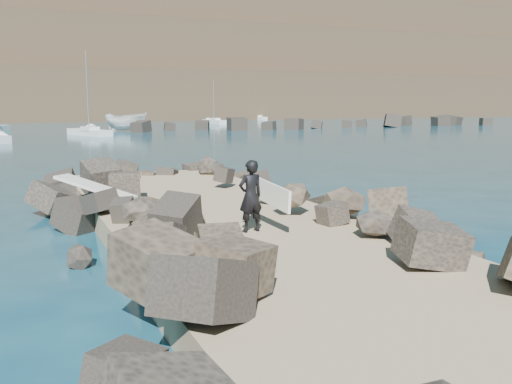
% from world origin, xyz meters
% --- Properties ---
extents(ground, '(800.00, 800.00, 0.00)m').
position_xyz_m(ground, '(0.00, 0.00, 0.00)').
color(ground, '#0F384C').
rests_on(ground, ground).
extents(jetty, '(6.00, 26.00, 0.60)m').
position_xyz_m(jetty, '(0.00, -2.00, 0.30)').
color(jetty, '#8C7759').
rests_on(jetty, ground).
extents(riprap_left, '(2.60, 22.00, 1.00)m').
position_xyz_m(riprap_left, '(-2.90, -1.50, 0.50)').
color(riprap_left, black).
rests_on(riprap_left, ground).
extents(riprap_right, '(2.60, 22.00, 1.00)m').
position_xyz_m(riprap_right, '(2.90, -1.50, 0.50)').
color(riprap_right, black).
rests_on(riprap_right, ground).
extents(breakwater_secondary, '(52.00, 4.00, 1.20)m').
position_xyz_m(breakwater_secondary, '(35.00, 55.00, 0.60)').
color(breakwater_secondary, black).
rests_on(breakwater_secondary, ground).
extents(headland, '(360.00, 140.00, 32.00)m').
position_xyz_m(headland, '(10.00, 160.00, 16.00)').
color(headland, '#2D4919').
rests_on(headland, ground).
extents(surfboard_resting, '(2.12, 2.18, 0.08)m').
position_xyz_m(surfboard_resting, '(-2.89, 3.49, 1.04)').
color(surfboard_resting, silver).
rests_on(surfboard_resting, riprap_left).
extents(boat_imported, '(5.70, 5.55, 2.23)m').
position_xyz_m(boat_imported, '(7.96, 57.69, 1.12)').
color(boat_imported, white).
rests_on(boat_imported, ground).
extents(surfer_with_board, '(0.83, 2.01, 1.62)m').
position_xyz_m(surfer_with_board, '(-0.05, -0.96, 1.41)').
color(surfer_with_board, black).
rests_on(surfer_with_board, jetty).
extents(sailboat_c, '(3.93, 7.44, 8.80)m').
position_xyz_m(sailboat_c, '(2.61, 49.70, 0.35)').
color(sailboat_c, silver).
rests_on(sailboat_c, ground).
extents(sailboat_d, '(2.27, 5.96, 7.16)m').
position_xyz_m(sailboat_d, '(25.20, 75.07, 0.35)').
color(sailboat_d, silver).
rests_on(sailboat_d, ground).
extents(sailboat_f, '(2.46, 5.72, 6.90)m').
position_xyz_m(sailboat_f, '(39.61, 91.24, 0.35)').
color(sailboat_f, silver).
rests_on(sailboat_f, ground).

